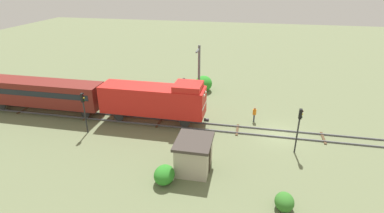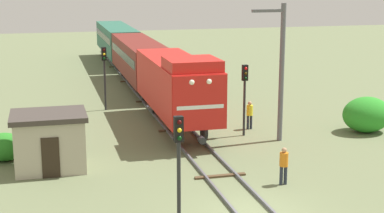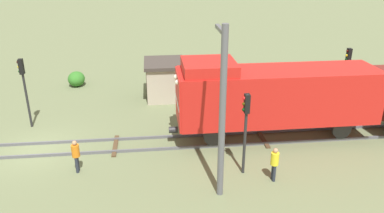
{
  "view_description": "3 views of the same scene",
  "coord_description": "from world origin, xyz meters",
  "px_view_note": "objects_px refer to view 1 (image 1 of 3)",
  "views": [
    {
      "loc": [
        -27.82,
        3.29,
        14.88
      ],
      "look_at": [
        -1.03,
        8.82,
        2.74
      ],
      "focal_mm": 28.0,
      "sensor_mm": 36.0,
      "label": 1
    },
    {
      "loc": [
        -7.62,
        -20.23,
        9.09
      ],
      "look_at": [
        0.06,
        9.66,
        2.12
      ],
      "focal_mm": 55.0,
      "sensor_mm": 36.0,
      "label": 2
    },
    {
      "loc": [
        18.83,
        6.43,
        10.04
      ],
      "look_at": [
        1.38,
        8.38,
        2.8
      ],
      "focal_mm": 35.0,
      "sensor_mm": 36.0,
      "label": 3
    }
  ],
  "objects_px": {
    "worker_by_signal": "(175,100)",
    "traffic_signal_mid": "(184,89)",
    "locomotive": "(154,99)",
    "relay_hut": "(194,154)",
    "traffic_signal_near": "(299,123)",
    "traffic_signal_far": "(84,106)",
    "catenary_mast": "(199,76)",
    "passenger_car_leading": "(43,92)",
    "worker_near_track": "(254,113)"
  },
  "relations": [
    {
      "from": "worker_by_signal",
      "to": "traffic_signal_mid",
      "type": "bearing_deg",
      "value": -47.46
    },
    {
      "from": "worker_by_signal",
      "to": "locomotive",
      "type": "bearing_deg",
      "value": -120.76
    },
    {
      "from": "relay_hut",
      "to": "traffic_signal_near",
      "type": "bearing_deg",
      "value": -63.14
    },
    {
      "from": "locomotive",
      "to": "traffic_signal_far",
      "type": "height_order",
      "value": "locomotive"
    },
    {
      "from": "catenary_mast",
      "to": "passenger_car_leading",
      "type": "bearing_deg",
      "value": 106.01
    },
    {
      "from": "locomotive",
      "to": "relay_hut",
      "type": "relative_size",
      "value": 3.31
    },
    {
      "from": "passenger_car_leading",
      "to": "traffic_signal_mid",
      "type": "relative_size",
      "value": 3.41
    },
    {
      "from": "passenger_car_leading",
      "to": "worker_by_signal",
      "type": "distance_m",
      "value": 15.16
    },
    {
      "from": "traffic_signal_near",
      "to": "worker_by_signal",
      "type": "distance_m",
      "value": 15.18
    },
    {
      "from": "relay_hut",
      "to": "worker_near_track",
      "type": "bearing_deg",
      "value": -25.61
    },
    {
      "from": "locomotive",
      "to": "traffic_signal_far",
      "type": "relative_size",
      "value": 2.69
    },
    {
      "from": "passenger_car_leading",
      "to": "worker_by_signal",
      "type": "height_order",
      "value": "passenger_car_leading"
    },
    {
      "from": "passenger_car_leading",
      "to": "worker_by_signal",
      "type": "bearing_deg",
      "value": -73.83
    },
    {
      "from": "relay_hut",
      "to": "traffic_signal_far",
      "type": "bearing_deg",
      "value": 71.79
    },
    {
      "from": "worker_near_track",
      "to": "worker_by_signal",
      "type": "distance_m",
      "value": 9.54
    },
    {
      "from": "locomotive",
      "to": "catenary_mast",
      "type": "bearing_deg",
      "value": -38.09
    },
    {
      "from": "passenger_car_leading",
      "to": "traffic_signal_near",
      "type": "xyz_separation_m",
      "value": [
        -3.2,
        -27.59,
        0.48
      ]
    },
    {
      "from": "worker_near_track",
      "to": "worker_by_signal",
      "type": "xyz_separation_m",
      "value": [
        1.8,
        9.36,
        0.0
      ]
    },
    {
      "from": "passenger_car_leading",
      "to": "relay_hut",
      "type": "height_order",
      "value": "passenger_car_leading"
    },
    {
      "from": "locomotive",
      "to": "catenary_mast",
      "type": "relative_size",
      "value": 1.53
    },
    {
      "from": "worker_by_signal",
      "to": "catenary_mast",
      "type": "height_order",
      "value": "catenary_mast"
    },
    {
      "from": "traffic_signal_mid",
      "to": "catenary_mast",
      "type": "distance_m",
      "value": 2.41
    },
    {
      "from": "traffic_signal_far",
      "to": "passenger_car_leading",
      "type": "bearing_deg",
      "value": 63.59
    },
    {
      "from": "catenary_mast",
      "to": "relay_hut",
      "type": "distance_m",
      "value": 12.86
    },
    {
      "from": "passenger_car_leading",
      "to": "worker_by_signal",
      "type": "xyz_separation_m",
      "value": [
        4.2,
        -14.49,
        -1.53
      ]
    },
    {
      "from": "worker_near_track",
      "to": "relay_hut",
      "type": "height_order",
      "value": "relay_hut"
    },
    {
      "from": "locomotive",
      "to": "traffic_signal_mid",
      "type": "height_order",
      "value": "locomotive"
    },
    {
      "from": "relay_hut",
      "to": "worker_by_signal",
      "type": "bearing_deg",
      "value": 21.54
    },
    {
      "from": "traffic_signal_far",
      "to": "relay_hut",
      "type": "height_order",
      "value": "traffic_signal_far"
    },
    {
      "from": "traffic_signal_near",
      "to": "traffic_signal_mid",
      "type": "xyz_separation_m",
      "value": [
        6.6,
        11.83,
        -0.14
      ]
    },
    {
      "from": "catenary_mast",
      "to": "locomotive",
      "type": "bearing_deg",
      "value": 141.91
    },
    {
      "from": "traffic_signal_mid",
      "to": "relay_hut",
      "type": "relative_size",
      "value": 1.17
    },
    {
      "from": "traffic_signal_near",
      "to": "traffic_signal_mid",
      "type": "bearing_deg",
      "value": 60.84
    },
    {
      "from": "locomotive",
      "to": "worker_near_track",
      "type": "height_order",
      "value": "locomotive"
    },
    {
      "from": "traffic_signal_near",
      "to": "worker_near_track",
      "type": "xyz_separation_m",
      "value": [
        5.6,
        3.74,
        -2.0
      ]
    },
    {
      "from": "traffic_signal_far",
      "to": "catenary_mast",
      "type": "bearing_deg",
      "value": -49.39
    },
    {
      "from": "traffic_signal_mid",
      "to": "worker_by_signal",
      "type": "bearing_deg",
      "value": 57.99
    },
    {
      "from": "worker_by_signal",
      "to": "relay_hut",
      "type": "xyz_separation_m",
      "value": [
        -11.7,
        -4.62,
        0.4
      ]
    },
    {
      "from": "traffic_signal_far",
      "to": "worker_near_track",
      "type": "height_order",
      "value": "traffic_signal_far"
    },
    {
      "from": "catenary_mast",
      "to": "relay_hut",
      "type": "relative_size",
      "value": 2.17
    },
    {
      "from": "traffic_signal_mid",
      "to": "worker_near_track",
      "type": "height_order",
      "value": "traffic_signal_mid"
    },
    {
      "from": "locomotive",
      "to": "worker_by_signal",
      "type": "xyz_separation_m",
      "value": [
        4.2,
        -1.15,
        -1.78
      ]
    },
    {
      "from": "traffic_signal_near",
      "to": "catenary_mast",
      "type": "bearing_deg",
      "value": 51.93
    },
    {
      "from": "locomotive",
      "to": "traffic_signal_near",
      "type": "bearing_deg",
      "value": -102.65
    },
    {
      "from": "worker_near_track",
      "to": "worker_by_signal",
      "type": "bearing_deg",
      "value": 56.47
    },
    {
      "from": "passenger_car_leading",
      "to": "relay_hut",
      "type": "distance_m",
      "value": 20.55
    },
    {
      "from": "locomotive",
      "to": "catenary_mast",
      "type": "xyz_separation_m",
      "value": [
        4.94,
        -3.87,
        1.27
      ]
    },
    {
      "from": "traffic_signal_near",
      "to": "traffic_signal_far",
      "type": "relative_size",
      "value": 1.0
    },
    {
      "from": "traffic_signal_near",
      "to": "worker_by_signal",
      "type": "bearing_deg",
      "value": 60.55
    },
    {
      "from": "passenger_car_leading",
      "to": "traffic_signal_far",
      "type": "xyz_separation_m",
      "value": [
        -3.6,
        -7.25,
        0.47
      ]
    }
  ]
}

